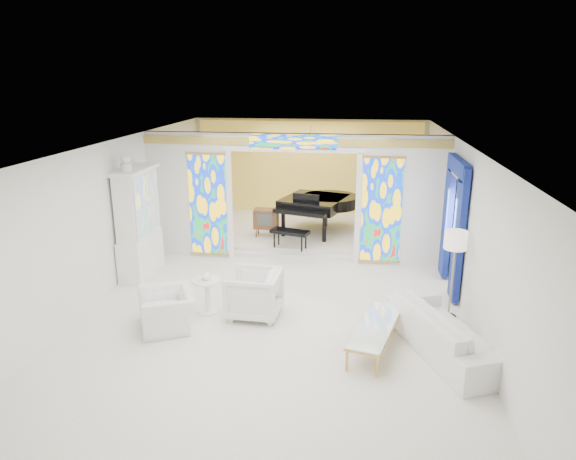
# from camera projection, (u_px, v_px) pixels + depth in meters

# --- Properties ---
(floor) EXTENTS (12.00, 12.00, 0.00)m
(floor) POSITION_uv_depth(u_px,v_px,m) (281.00, 292.00, 10.49)
(floor) COLOR white
(floor) RESTS_ON ground
(ceiling) EXTENTS (7.00, 12.00, 0.02)m
(ceiling) POSITION_uv_depth(u_px,v_px,m) (281.00, 145.00, 9.62)
(ceiling) COLOR white
(ceiling) RESTS_ON wall_back
(wall_back) EXTENTS (7.00, 0.02, 3.00)m
(wall_back) POSITION_uv_depth(u_px,v_px,m) (309.00, 169.00, 15.75)
(wall_back) COLOR white
(wall_back) RESTS_ON floor
(wall_front) EXTENTS (7.00, 0.02, 3.00)m
(wall_front) POSITION_uv_depth(u_px,v_px,m) (179.00, 412.00, 4.36)
(wall_front) COLOR white
(wall_front) RESTS_ON floor
(wall_left) EXTENTS (0.02, 12.00, 3.00)m
(wall_left) POSITION_uv_depth(u_px,v_px,m) (112.00, 215.00, 10.49)
(wall_left) COLOR white
(wall_left) RESTS_ON floor
(wall_right) EXTENTS (0.02, 12.00, 3.00)m
(wall_right) POSITION_uv_depth(u_px,v_px,m) (466.00, 228.00, 9.61)
(wall_right) COLOR white
(wall_right) RESTS_ON floor
(partition_wall) EXTENTS (7.00, 0.22, 3.00)m
(partition_wall) POSITION_uv_depth(u_px,v_px,m) (293.00, 192.00, 11.90)
(partition_wall) COLOR white
(partition_wall) RESTS_ON floor
(stained_glass_left) EXTENTS (0.90, 0.04, 2.40)m
(stained_glass_left) POSITION_uv_depth(u_px,v_px,m) (208.00, 205.00, 12.16)
(stained_glass_left) COLOR gold
(stained_glass_left) RESTS_ON partition_wall
(stained_glass_right) EXTENTS (0.90, 0.04, 2.40)m
(stained_glass_right) POSITION_uv_depth(u_px,v_px,m) (381.00, 211.00, 11.65)
(stained_glass_right) COLOR gold
(stained_glass_right) RESTS_ON partition_wall
(stained_glass_transom) EXTENTS (2.00, 0.04, 0.34)m
(stained_glass_transom) POSITION_uv_depth(u_px,v_px,m) (293.00, 142.00, 11.46)
(stained_glass_transom) COLOR gold
(stained_glass_transom) RESTS_ON partition_wall
(alcove_platform) EXTENTS (6.80, 3.80, 0.18)m
(alcove_platform) POSITION_uv_depth(u_px,v_px,m) (302.00, 230.00, 14.35)
(alcove_platform) COLOR white
(alcove_platform) RESTS_ON floor
(gold_curtain_back) EXTENTS (6.70, 0.10, 2.90)m
(gold_curtain_back) POSITION_uv_depth(u_px,v_px,m) (309.00, 169.00, 15.63)
(gold_curtain_back) COLOR #F3D254
(gold_curtain_back) RESTS_ON wall_back
(chandelier) EXTENTS (0.48, 0.48, 0.30)m
(chandelier) POSITION_uv_depth(u_px,v_px,m) (310.00, 143.00, 13.52)
(chandelier) COLOR #B98B40
(chandelier) RESTS_ON ceiling
(blue_drapes) EXTENTS (0.14, 1.85, 2.65)m
(blue_drapes) POSITION_uv_depth(u_px,v_px,m) (454.00, 214.00, 10.27)
(blue_drapes) COLOR navy
(blue_drapes) RESTS_ON wall_right
(china_cabinet) EXTENTS (0.56, 1.46, 2.72)m
(china_cabinet) POSITION_uv_depth(u_px,v_px,m) (139.00, 223.00, 11.12)
(china_cabinet) COLOR white
(china_cabinet) RESTS_ON floor
(armchair_left) EXTENTS (1.24, 1.30, 0.66)m
(armchair_left) POSITION_uv_depth(u_px,v_px,m) (167.00, 310.00, 8.94)
(armchair_left) COLOR silver
(armchair_left) RESTS_ON floor
(armchair_right) EXTENTS (1.00, 0.97, 0.87)m
(armchair_right) POSITION_uv_depth(u_px,v_px,m) (254.00, 294.00, 9.34)
(armchair_right) COLOR silver
(armchair_right) RESTS_ON floor
(sofa) EXTENTS (1.85, 2.68, 0.73)m
(sofa) POSITION_uv_depth(u_px,v_px,m) (447.00, 330.00, 8.15)
(sofa) COLOR white
(sofa) RESTS_ON floor
(side_table) EXTENTS (0.65, 0.65, 0.66)m
(side_table) POSITION_uv_depth(u_px,v_px,m) (207.00, 291.00, 9.46)
(side_table) COLOR white
(side_table) RESTS_ON floor
(vase) EXTENTS (0.20, 0.20, 0.18)m
(vase) POSITION_uv_depth(u_px,v_px,m) (206.00, 275.00, 9.37)
(vase) COLOR silver
(vase) RESTS_ON side_table
(coffee_table) EXTENTS (1.00, 1.88, 0.40)m
(coffee_table) POSITION_uv_depth(u_px,v_px,m) (376.00, 327.00, 8.25)
(coffee_table) COLOR white
(coffee_table) RESTS_ON floor
(floor_lamp) EXTENTS (0.42, 0.42, 1.64)m
(floor_lamp) POSITION_uv_depth(u_px,v_px,m) (455.00, 244.00, 9.00)
(floor_lamp) COLOR #B98B40
(floor_lamp) RESTS_ON floor
(grand_piano) EXTENTS (2.35, 3.02, 1.16)m
(grand_piano) POSITION_uv_depth(u_px,v_px,m) (320.00, 203.00, 13.77)
(grand_piano) COLOR black
(grand_piano) RESTS_ON alcove_platform
(tv_console) EXTENTS (0.63, 0.44, 0.72)m
(tv_console) POSITION_uv_depth(u_px,v_px,m) (266.00, 219.00, 13.43)
(tv_console) COLOR brown
(tv_console) RESTS_ON alcove_platform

